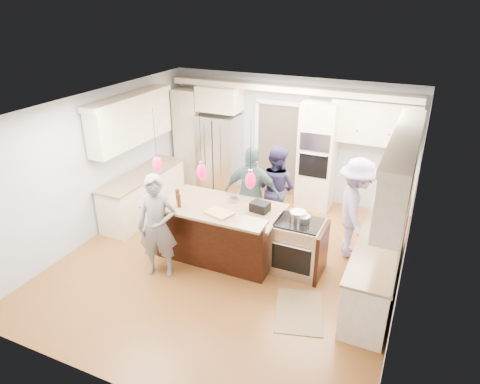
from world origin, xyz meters
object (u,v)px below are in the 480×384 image
object	(u,v)px
island_range	(299,247)
refrigerator	(220,153)
kitchen_island	(221,230)
person_bar_end	(157,226)
person_far_left	(276,189)

from	to	relation	value
island_range	refrigerator	bearing A→B (deg)	137.41
kitchen_island	island_range	size ratio (longest dim) A/B	2.28
refrigerator	kitchen_island	bearing A→B (deg)	-63.09
refrigerator	person_bar_end	distance (m)	3.54
refrigerator	person_far_left	world-z (taller)	refrigerator
person_far_left	island_range	bearing A→B (deg)	140.74
island_range	person_far_left	world-z (taller)	person_far_left
kitchen_island	person_bar_end	bearing A→B (deg)	-125.92
refrigerator	person_bar_end	world-z (taller)	refrigerator
person_bar_end	kitchen_island	bearing A→B (deg)	34.91
kitchen_island	island_range	xyz separation A→B (m)	(1.41, 0.08, -0.03)
refrigerator	kitchen_island	size ratio (longest dim) A/B	0.86
kitchen_island	person_bar_end	world-z (taller)	person_bar_end
island_range	person_bar_end	world-z (taller)	person_bar_end
kitchen_island	island_range	bearing A→B (deg)	3.10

